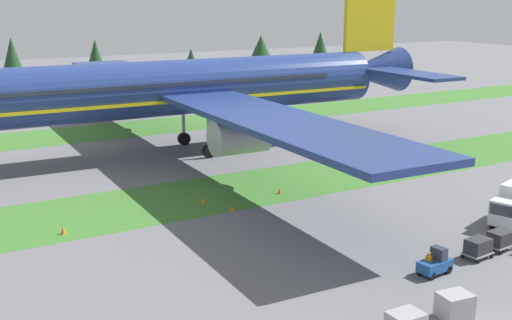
{
  "coord_description": "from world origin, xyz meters",
  "views": [
    {
      "loc": [
        -31.47,
        -20.8,
        19.4
      ],
      "look_at": [
        -0.65,
        32.49,
        4.0
      ],
      "focal_mm": 45.55,
      "sensor_mm": 36.0,
      "label": 1
    }
  ],
  "objects_px": {
    "uld_container_2": "(455,305)",
    "taxiway_marker_3": "(233,208)",
    "baggage_tug": "(435,263)",
    "taxiway_marker_0": "(280,191)",
    "ground_crew_marshaller": "(428,262)",
    "cargo_dolly_second": "(500,239)",
    "airliner": "(178,87)",
    "taxiway_marker_2": "(63,230)",
    "cargo_dolly_lead": "(478,247)",
    "taxiway_marker_1": "(203,200)"
  },
  "relations": [
    {
      "from": "ground_crew_marshaller",
      "to": "taxiway_marker_2",
      "type": "distance_m",
      "value": 29.91
    },
    {
      "from": "uld_container_2",
      "to": "taxiway_marker_2",
      "type": "height_order",
      "value": "uld_container_2"
    },
    {
      "from": "uld_container_2",
      "to": "taxiway_marker_3",
      "type": "distance_m",
      "value": 25.46
    },
    {
      "from": "uld_container_2",
      "to": "taxiway_marker_0",
      "type": "distance_m",
      "value": 28.23
    },
    {
      "from": "airliner",
      "to": "taxiway_marker_2",
      "type": "distance_m",
      "value": 31.33
    },
    {
      "from": "airliner",
      "to": "cargo_dolly_second",
      "type": "distance_m",
      "value": 44.74
    },
    {
      "from": "ground_crew_marshaller",
      "to": "baggage_tug",
      "type": "bearing_deg",
      "value": -11.95
    },
    {
      "from": "cargo_dolly_lead",
      "to": "cargo_dolly_second",
      "type": "relative_size",
      "value": 1.0
    },
    {
      "from": "taxiway_marker_0",
      "to": "airliner",
      "type": "bearing_deg",
      "value": 94.41
    },
    {
      "from": "uld_container_2",
      "to": "baggage_tug",
      "type": "bearing_deg",
      "value": 55.23
    },
    {
      "from": "cargo_dolly_lead",
      "to": "cargo_dolly_second",
      "type": "distance_m",
      "value": 2.9
    },
    {
      "from": "baggage_tug",
      "to": "taxiway_marker_0",
      "type": "xyz_separation_m",
      "value": [
        0.86,
        22.5,
        -0.51
      ]
    },
    {
      "from": "cargo_dolly_lead",
      "to": "taxiway_marker_0",
      "type": "distance_m",
      "value": 22.35
    },
    {
      "from": "taxiway_marker_2",
      "to": "taxiway_marker_1",
      "type": "bearing_deg",
      "value": 7.29
    },
    {
      "from": "airliner",
      "to": "ground_crew_marshaller",
      "type": "bearing_deg",
      "value": -177.61
    },
    {
      "from": "cargo_dolly_lead",
      "to": "taxiway_marker_0",
      "type": "bearing_deg",
      "value": 4.5
    },
    {
      "from": "airliner",
      "to": "ground_crew_marshaller",
      "type": "height_order",
      "value": "airliner"
    },
    {
      "from": "airliner",
      "to": "uld_container_2",
      "type": "height_order",
      "value": "airliner"
    },
    {
      "from": "uld_container_2",
      "to": "taxiway_marker_2",
      "type": "relative_size",
      "value": 2.89
    },
    {
      "from": "ground_crew_marshaller",
      "to": "uld_container_2",
      "type": "bearing_deg",
      "value": -106.47
    },
    {
      "from": "airliner",
      "to": "taxiway_marker_0",
      "type": "distance_m",
      "value": 23.15
    },
    {
      "from": "uld_container_2",
      "to": "taxiway_marker_3",
      "type": "xyz_separation_m",
      "value": [
        -2.19,
        25.36,
        -0.55
      ]
    },
    {
      "from": "taxiway_marker_3",
      "to": "taxiway_marker_2",
      "type": "bearing_deg",
      "value": 173.48
    },
    {
      "from": "cargo_dolly_lead",
      "to": "taxiway_marker_2",
      "type": "bearing_deg",
      "value": 44.85
    },
    {
      "from": "cargo_dolly_second",
      "to": "airliner",
      "type": "bearing_deg",
      "value": 5.19
    },
    {
      "from": "cargo_dolly_lead",
      "to": "baggage_tug",
      "type": "bearing_deg",
      "value": 90.0
    },
    {
      "from": "ground_crew_marshaller",
      "to": "uld_container_2",
      "type": "relative_size",
      "value": 0.87
    },
    {
      "from": "taxiway_marker_1",
      "to": "baggage_tug",
      "type": "bearing_deg",
      "value": -72.83
    },
    {
      "from": "baggage_tug",
      "to": "cargo_dolly_lead",
      "type": "xyz_separation_m",
      "value": [
        5.0,
        0.54,
        0.1
      ]
    },
    {
      "from": "taxiway_marker_0",
      "to": "uld_container_2",
      "type": "bearing_deg",
      "value": -99.34
    },
    {
      "from": "ground_crew_marshaller",
      "to": "taxiway_marker_0",
      "type": "distance_m",
      "value": 22.32
    },
    {
      "from": "airliner",
      "to": "taxiway_marker_2",
      "type": "relative_size",
      "value": 125.99
    },
    {
      "from": "airliner",
      "to": "taxiway_marker_3",
      "type": "relative_size",
      "value": 189.65
    },
    {
      "from": "ground_crew_marshaller",
      "to": "cargo_dolly_second",
      "type": "bearing_deg",
      "value": 18.01
    },
    {
      "from": "cargo_dolly_second",
      "to": "taxiway_marker_0",
      "type": "xyz_separation_m",
      "value": [
        -7.01,
        21.65,
        -0.62
      ]
    },
    {
      "from": "cargo_dolly_second",
      "to": "taxiway_marker_0",
      "type": "relative_size",
      "value": 3.88
    },
    {
      "from": "uld_container_2",
      "to": "taxiway_marker_3",
      "type": "bearing_deg",
      "value": 94.94
    },
    {
      "from": "ground_crew_marshaller",
      "to": "taxiway_marker_1",
      "type": "distance_m",
      "value": 24.3
    },
    {
      "from": "airliner",
      "to": "uld_container_2",
      "type": "xyz_separation_m",
      "value": [
        -2.92,
        -49.44,
        -7.71
      ]
    },
    {
      "from": "uld_container_2",
      "to": "taxiway_marker_1",
      "type": "height_order",
      "value": "uld_container_2"
    },
    {
      "from": "taxiway_marker_3",
      "to": "baggage_tug",
      "type": "bearing_deg",
      "value": -73.55
    },
    {
      "from": "airliner",
      "to": "taxiway_marker_1",
      "type": "distance_m",
      "value": 23.04
    },
    {
      "from": "airliner",
      "to": "cargo_dolly_lead",
      "type": "relative_size",
      "value": 37.17
    },
    {
      "from": "baggage_tug",
      "to": "taxiway_marker_0",
      "type": "height_order",
      "value": "baggage_tug"
    },
    {
      "from": "baggage_tug",
      "to": "ground_crew_marshaller",
      "type": "xyz_separation_m",
      "value": [
        -0.47,
        0.23,
        0.13
      ]
    },
    {
      "from": "airliner",
      "to": "uld_container_2",
      "type": "relative_size",
      "value": 43.64
    },
    {
      "from": "airliner",
      "to": "baggage_tug",
      "type": "relative_size",
      "value": 32.03
    },
    {
      "from": "cargo_dolly_second",
      "to": "uld_container_2",
      "type": "bearing_deg",
      "value": 112.0
    },
    {
      "from": "cargo_dolly_second",
      "to": "uld_container_2",
      "type": "distance_m",
      "value": 13.15
    },
    {
      "from": "cargo_dolly_second",
      "to": "ground_crew_marshaller",
      "type": "distance_m",
      "value": 8.37
    }
  ]
}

